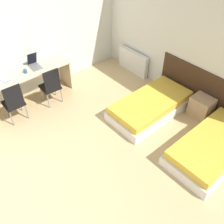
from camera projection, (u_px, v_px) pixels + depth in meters
wall_back at (185, 42)px, 5.33m from camera, size 5.73×0.05×2.70m
wall_left at (34, 36)px, 5.54m from camera, size 0.05×5.57×2.70m
headboard_panel at (210, 94)px, 5.40m from camera, size 2.64×0.03×0.95m
bed_near_window at (151, 106)px, 5.55m from camera, size 0.97×1.91×0.37m
bed_near_door at (213, 147)px, 4.67m from camera, size 0.97×1.91×0.37m
nightstand at (201, 107)px, 5.45m from camera, size 0.46×0.38×0.47m
radiator at (133, 62)px, 6.75m from camera, size 0.98×0.12×0.60m
desk at (22, 80)px, 5.55m from camera, size 0.60×2.22×0.78m
chair_near_laptop at (51, 85)px, 5.59m from camera, size 0.42×0.42×0.94m
chair_near_notebook at (14, 102)px, 5.16m from camera, size 0.41×0.41×0.94m
laptop at (34, 64)px, 5.62m from camera, size 0.35×0.24×0.33m
open_notebook at (4, 79)px, 5.28m from camera, size 0.28×0.18×0.02m
mug at (25, 71)px, 5.44m from camera, size 0.08×0.08×0.09m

